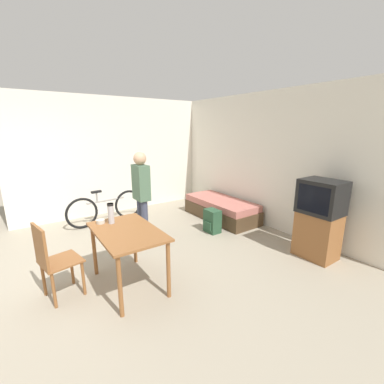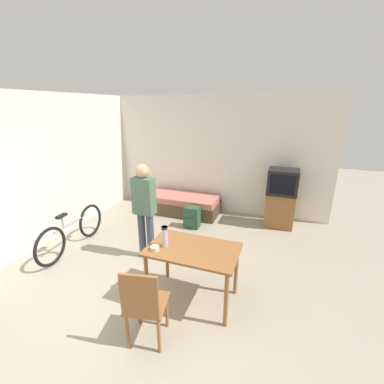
{
  "view_description": "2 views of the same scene",
  "coord_description": "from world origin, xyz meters",
  "px_view_note": "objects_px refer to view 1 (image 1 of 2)",
  "views": [
    {
      "loc": [
        3.71,
        -0.21,
        2.0
      ],
      "look_at": [
        0.22,
        2.21,
        0.94
      ],
      "focal_mm": 24.0,
      "sensor_mm": 36.0,
      "label": 1
    },
    {
      "loc": [
        1.77,
        -1.83,
        2.45
      ],
      "look_at": [
        0.26,
        2.24,
        1.0
      ],
      "focal_mm": 24.0,
      "sensor_mm": 36.0,
      "label": 2
    }
  ],
  "objects_px": {
    "thermos_flask": "(111,212)",
    "backpack": "(212,221)",
    "bicycle": "(106,208)",
    "person_standing": "(141,192)",
    "tv": "(319,218)",
    "dining_table": "(127,238)",
    "daybed": "(221,209)",
    "wooden_chair": "(52,258)",
    "mate_bowl": "(101,221)"
  },
  "relations": [
    {
      "from": "thermos_flask",
      "to": "backpack",
      "type": "distance_m",
      "value": 2.22
    },
    {
      "from": "bicycle",
      "to": "person_standing",
      "type": "relative_size",
      "value": 1.03
    },
    {
      "from": "thermos_flask",
      "to": "bicycle",
      "type": "bearing_deg",
      "value": 165.88
    },
    {
      "from": "tv",
      "to": "bicycle",
      "type": "bearing_deg",
      "value": -146.46
    },
    {
      "from": "dining_table",
      "to": "person_standing",
      "type": "bearing_deg",
      "value": 147.59
    },
    {
      "from": "dining_table",
      "to": "backpack",
      "type": "distance_m",
      "value": 2.17
    },
    {
      "from": "daybed",
      "to": "tv",
      "type": "bearing_deg",
      "value": 1.03
    },
    {
      "from": "daybed",
      "to": "bicycle",
      "type": "bearing_deg",
      "value": -117.95
    },
    {
      "from": "dining_table",
      "to": "thermos_flask",
      "type": "bearing_deg",
      "value": -167.54
    },
    {
      "from": "wooden_chair",
      "to": "bicycle",
      "type": "xyz_separation_m",
      "value": [
        -2.22,
        1.28,
        -0.2
      ]
    },
    {
      "from": "bicycle",
      "to": "mate_bowl",
      "type": "distance_m",
      "value": 2.17
    },
    {
      "from": "mate_bowl",
      "to": "backpack",
      "type": "bearing_deg",
      "value": 98.34
    },
    {
      "from": "wooden_chair",
      "to": "mate_bowl",
      "type": "relative_size",
      "value": 8.74
    },
    {
      "from": "backpack",
      "to": "tv",
      "type": "bearing_deg",
      "value": 22.78
    },
    {
      "from": "thermos_flask",
      "to": "backpack",
      "type": "bearing_deg",
      "value": 101.01
    },
    {
      "from": "dining_table",
      "to": "person_standing",
      "type": "height_order",
      "value": "person_standing"
    },
    {
      "from": "wooden_chair",
      "to": "bicycle",
      "type": "height_order",
      "value": "wooden_chair"
    },
    {
      "from": "dining_table",
      "to": "backpack",
      "type": "bearing_deg",
      "value": 110.61
    },
    {
      "from": "daybed",
      "to": "tv",
      "type": "distance_m",
      "value": 2.27
    },
    {
      "from": "daybed",
      "to": "person_standing",
      "type": "distance_m",
      "value": 2.12
    },
    {
      "from": "tv",
      "to": "bicycle",
      "type": "relative_size",
      "value": 0.75
    },
    {
      "from": "dining_table",
      "to": "wooden_chair",
      "type": "distance_m",
      "value": 0.87
    },
    {
      "from": "dining_table",
      "to": "bicycle",
      "type": "bearing_deg",
      "value": 169.54
    },
    {
      "from": "dining_table",
      "to": "mate_bowl",
      "type": "distance_m",
      "value": 0.49
    },
    {
      "from": "daybed",
      "to": "bicycle",
      "type": "distance_m",
      "value": 2.52
    },
    {
      "from": "backpack",
      "to": "wooden_chair",
      "type": "bearing_deg",
      "value": -79.6
    },
    {
      "from": "dining_table",
      "to": "person_standing",
      "type": "distance_m",
      "value": 1.31
    },
    {
      "from": "dining_table",
      "to": "backpack",
      "type": "xyz_separation_m",
      "value": [
        -0.75,
        1.99,
        -0.43
      ]
    },
    {
      "from": "tv",
      "to": "bicycle",
      "type": "height_order",
      "value": "tv"
    },
    {
      "from": "person_standing",
      "to": "backpack",
      "type": "xyz_separation_m",
      "value": [
        0.33,
        1.31,
        -0.71
      ]
    },
    {
      "from": "daybed",
      "to": "mate_bowl",
      "type": "distance_m",
      "value": 3.04
    },
    {
      "from": "tv",
      "to": "dining_table",
      "type": "xyz_separation_m",
      "value": [
        -0.96,
        -2.71,
        0.02
      ]
    },
    {
      "from": "tv",
      "to": "thermos_flask",
      "type": "distance_m",
      "value": 3.09
    },
    {
      "from": "daybed",
      "to": "thermos_flask",
      "type": "xyz_separation_m",
      "value": [
        0.92,
        -2.75,
        0.7
      ]
    },
    {
      "from": "wooden_chair",
      "to": "backpack",
      "type": "distance_m",
      "value": 2.89
    },
    {
      "from": "thermos_flask",
      "to": "backpack",
      "type": "height_order",
      "value": "thermos_flask"
    },
    {
      "from": "wooden_chair",
      "to": "person_standing",
      "type": "distance_m",
      "value": 1.79
    },
    {
      "from": "mate_bowl",
      "to": "dining_table",
      "type": "bearing_deg",
      "value": 24.81
    },
    {
      "from": "daybed",
      "to": "wooden_chair",
      "type": "distance_m",
      "value": 3.67
    },
    {
      "from": "dining_table",
      "to": "wooden_chair",
      "type": "height_order",
      "value": "wooden_chair"
    },
    {
      "from": "mate_bowl",
      "to": "bicycle",
      "type": "bearing_deg",
      "value": 162.16
    },
    {
      "from": "wooden_chair",
      "to": "thermos_flask",
      "type": "height_order",
      "value": "thermos_flask"
    },
    {
      "from": "wooden_chair",
      "to": "backpack",
      "type": "xyz_separation_m",
      "value": [
        -0.52,
        2.82,
        -0.31
      ]
    },
    {
      "from": "daybed",
      "to": "mate_bowl",
      "type": "height_order",
      "value": "mate_bowl"
    },
    {
      "from": "bicycle",
      "to": "tv",
      "type": "bearing_deg",
      "value": 33.54
    },
    {
      "from": "thermos_flask",
      "to": "person_standing",
      "type": "bearing_deg",
      "value": 133.92
    },
    {
      "from": "tv",
      "to": "person_standing",
      "type": "xyz_separation_m",
      "value": [
        -2.04,
        -2.03,
        0.29
      ]
    },
    {
      "from": "tv",
      "to": "backpack",
      "type": "height_order",
      "value": "tv"
    },
    {
      "from": "tv",
      "to": "wooden_chair",
      "type": "bearing_deg",
      "value": -108.63
    },
    {
      "from": "dining_table",
      "to": "bicycle",
      "type": "distance_m",
      "value": 2.51
    }
  ]
}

